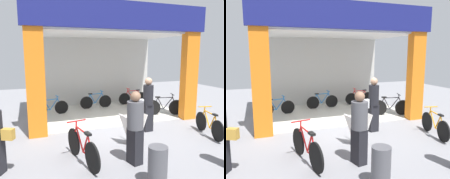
# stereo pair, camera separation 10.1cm
# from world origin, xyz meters

# --- Properties ---
(ground_plane) EXTENTS (20.15, 20.15, 0.00)m
(ground_plane) POSITION_xyz_m (0.00, 0.00, 0.00)
(ground_plane) COLOR gray
(ground_plane) RESTS_ON ground
(shop_facade) EXTENTS (6.27, 4.08, 4.14)m
(shop_facade) POSITION_xyz_m (0.00, 1.86, 2.20)
(shop_facade) COLOR beige
(shop_facade) RESTS_ON ground
(bicycle_inside_0) EXTENTS (1.48, 0.41, 0.81)m
(bicycle_inside_0) POSITION_xyz_m (1.86, 2.99, 0.32)
(bicycle_inside_0) COLOR black
(bicycle_inside_0) RESTS_ON ground
(bicycle_inside_1) EXTENTS (1.47, 0.40, 0.81)m
(bicycle_inside_1) POSITION_xyz_m (-0.10, 2.80, 0.32)
(bicycle_inside_1) COLOR black
(bicycle_inside_1) RESTS_ON ground
(bicycle_inside_2) EXTENTS (1.43, 0.39, 0.79)m
(bicycle_inside_2) POSITION_xyz_m (-2.16, 2.27, 0.32)
(bicycle_inside_2) COLOR black
(bicycle_inside_2) RESTS_ON ground
(bicycle_inside_3) EXTENTS (1.54, 0.58, 0.89)m
(bicycle_inside_3) POSITION_xyz_m (2.19, 0.69, 0.35)
(bicycle_inside_3) COLOR black
(bicycle_inside_3) RESTS_ON ground
(bicycle_parked_0) EXTENTS (0.47, 1.54, 0.86)m
(bicycle_parked_0) POSITION_xyz_m (2.17, -1.78, 0.34)
(bicycle_parked_0) COLOR black
(bicycle_parked_0) RESTS_ON ground
(bicycle_parked_1) EXTENTS (0.48, 1.69, 0.94)m
(bicycle_parked_1) POSITION_xyz_m (-1.88, -2.18, 0.38)
(bicycle_parked_1) COLOR black
(bicycle_parked_1) RESTS_ON ground
(sandwich_board_sign) EXTENTS (0.72, 0.54, 0.87)m
(sandwich_board_sign) POSITION_xyz_m (-0.29, -1.52, 0.43)
(sandwich_board_sign) COLOR silver
(sandwich_board_sign) RESTS_ON ground
(pedestrian_0) EXTENTS (0.44, 0.44, 1.69)m
(pedestrian_0) POSITION_xyz_m (-0.75, -2.60, 0.88)
(pedestrian_0) COLOR black
(pedestrian_0) RESTS_ON ground
(pedestrian_3) EXTENTS (0.52, 0.35, 1.75)m
(pedestrian_3) POSITION_xyz_m (0.60, -0.74, 0.91)
(pedestrian_3) COLOR black
(pedestrian_3) RESTS_ON ground
(trash_bin) EXTENTS (0.37, 0.37, 0.78)m
(trash_bin) POSITION_xyz_m (-0.74, -3.56, 0.39)
(trash_bin) COLOR #4C4C51
(trash_bin) RESTS_ON ground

